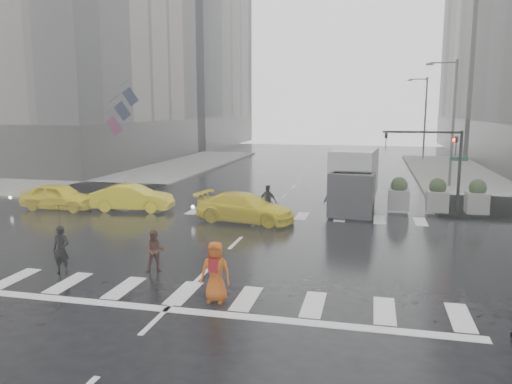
% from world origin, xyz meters
% --- Properties ---
extents(ground, '(120.00, 120.00, 0.00)m').
position_xyz_m(ground, '(0.00, 0.00, 0.00)').
color(ground, black).
rests_on(ground, ground).
extents(sidewalk_nw, '(35.00, 35.00, 0.15)m').
position_xyz_m(sidewalk_nw, '(-19.50, 17.50, 0.07)').
color(sidewalk_nw, gray).
rests_on(sidewalk_nw, ground).
extents(building_nw_far, '(26.05, 26.05, 44.00)m').
position_xyz_m(building_nw_far, '(-29.00, 56.00, 20.19)').
color(building_nw_far, slate).
rests_on(building_nw_far, ground).
extents(road_markings, '(18.00, 48.00, 0.01)m').
position_xyz_m(road_markings, '(0.00, 0.00, 0.01)').
color(road_markings, silver).
rests_on(road_markings, ground).
extents(traffic_signal_pole, '(4.45, 0.42, 4.50)m').
position_xyz_m(traffic_signal_pole, '(9.01, 8.01, 3.22)').
color(traffic_signal_pole, black).
rests_on(traffic_signal_pole, ground).
extents(street_lamp_near, '(2.15, 0.22, 9.00)m').
position_xyz_m(street_lamp_near, '(10.87, 18.00, 4.95)').
color(street_lamp_near, '#59595B').
rests_on(street_lamp_near, ground).
extents(street_lamp_far, '(2.15, 0.22, 9.00)m').
position_xyz_m(street_lamp_far, '(10.87, 38.00, 4.95)').
color(street_lamp_far, '#59595B').
rests_on(street_lamp_far, ground).
extents(planter_west, '(1.10, 1.10, 1.80)m').
position_xyz_m(planter_west, '(7.00, 8.20, 0.98)').
color(planter_west, gray).
rests_on(planter_west, ground).
extents(planter_mid, '(1.10, 1.10, 1.80)m').
position_xyz_m(planter_mid, '(9.00, 8.20, 0.98)').
color(planter_mid, gray).
rests_on(planter_mid, ground).
extents(planter_east, '(1.10, 1.10, 1.80)m').
position_xyz_m(planter_east, '(11.00, 8.20, 0.98)').
color(planter_east, gray).
rests_on(planter_east, ground).
extents(flag_cluster, '(2.87, 3.06, 4.69)m').
position_xyz_m(flag_cluster, '(-15.08, 18.50, 5.64)').
color(flag_cluster, '#59595B').
rests_on(flag_cluster, ground).
extents(pedestrian_black, '(1.01, 1.02, 2.43)m').
position_xyz_m(pedestrian_black, '(-4.77, -5.18, 1.61)').
color(pedestrian_black, black).
rests_on(pedestrian_black, ground).
extents(pedestrian_brown, '(0.87, 0.79, 1.46)m').
position_xyz_m(pedestrian_brown, '(-1.72, -4.23, 0.73)').
color(pedestrian_brown, '#482719').
rests_on(pedestrian_brown, ground).
extents(pedestrian_orange, '(0.90, 0.61, 1.81)m').
position_xyz_m(pedestrian_orange, '(1.17, -6.41, 0.91)').
color(pedestrian_orange, '#C1520D').
rests_on(pedestrian_orange, ground).
extents(pedestrian_far_a, '(1.18, 0.92, 1.76)m').
position_xyz_m(pedestrian_far_a, '(0.36, 5.00, 0.88)').
color(pedestrian_far_a, black).
rests_on(pedestrian_far_a, ground).
extents(pedestrian_far_b, '(1.36, 1.00, 1.88)m').
position_xyz_m(pedestrian_far_b, '(3.62, 6.43, 0.94)').
color(pedestrian_far_b, black).
rests_on(pedestrian_far_b, ground).
extents(taxi_front, '(4.37, 1.81, 1.48)m').
position_xyz_m(taxi_front, '(-11.58, 4.63, 0.74)').
color(taxi_front, yellow).
rests_on(taxi_front, ground).
extents(taxi_mid, '(4.57, 2.03, 1.46)m').
position_xyz_m(taxi_mid, '(-7.39, 5.28, 0.73)').
color(taxi_mid, yellow).
rests_on(taxi_mid, ground).
extents(taxi_rear, '(4.70, 2.71, 1.46)m').
position_xyz_m(taxi_rear, '(-0.60, 3.99, 0.73)').
color(taxi_rear, yellow).
rests_on(taxi_rear, ground).
extents(box_truck, '(2.35, 6.27, 3.33)m').
position_xyz_m(box_truck, '(4.53, 8.44, 1.78)').
color(box_truck, '#BDBEC0').
rests_on(box_truck, ground).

